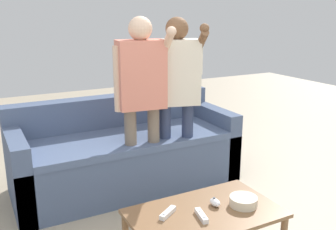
{
  "coord_description": "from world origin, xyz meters",
  "views": [
    {
      "loc": [
        -1.2,
        -1.76,
        1.61
      ],
      "look_at": [
        0.0,
        0.53,
        0.9
      ],
      "focal_mm": 40.64,
      "sensor_mm": 36.0,
      "label": 1
    }
  ],
  "objects_px": {
    "player_right": "(177,85)",
    "game_remote_wand_near": "(168,213)",
    "snack_bowl": "(243,201)",
    "game_remote_nunchuk": "(215,202)",
    "couch": "(125,154)",
    "player_center": "(142,88)",
    "coffee_table": "(204,219)",
    "game_remote_wand_far": "(201,216)"
  },
  "relations": [
    {
      "from": "snack_bowl",
      "to": "player_center",
      "type": "bearing_deg",
      "value": 100.87
    },
    {
      "from": "player_center",
      "to": "game_remote_wand_near",
      "type": "bearing_deg",
      "value": -105.49
    },
    {
      "from": "game_remote_wand_far",
      "to": "game_remote_wand_near",
      "type": "bearing_deg",
      "value": 143.34
    },
    {
      "from": "game_remote_wand_far",
      "to": "snack_bowl",
      "type": "bearing_deg",
      "value": 0.5
    },
    {
      "from": "player_center",
      "to": "game_remote_wand_near",
      "type": "height_order",
      "value": "player_center"
    },
    {
      "from": "coffee_table",
      "to": "player_center",
      "type": "xyz_separation_m",
      "value": [
        0.05,
        1.06,
        0.64
      ]
    },
    {
      "from": "game_remote_wand_near",
      "to": "couch",
      "type": "bearing_deg",
      "value": 79.89
    },
    {
      "from": "snack_bowl",
      "to": "game_remote_nunchuk",
      "type": "relative_size",
      "value": 2.05
    },
    {
      "from": "couch",
      "to": "player_right",
      "type": "bearing_deg",
      "value": -41.59
    },
    {
      "from": "couch",
      "to": "game_remote_nunchuk",
      "type": "bearing_deg",
      "value": -86.32
    },
    {
      "from": "couch",
      "to": "coffee_table",
      "type": "relative_size",
      "value": 2.18
    },
    {
      "from": "couch",
      "to": "game_remote_wand_far",
      "type": "height_order",
      "value": "couch"
    },
    {
      "from": "game_remote_wand_near",
      "to": "game_remote_wand_far",
      "type": "height_order",
      "value": "same"
    },
    {
      "from": "coffee_table",
      "to": "player_right",
      "type": "bearing_deg",
      "value": 70.02
    },
    {
      "from": "snack_bowl",
      "to": "player_right",
      "type": "bearing_deg",
      "value": 83.75
    },
    {
      "from": "snack_bowl",
      "to": "game_remote_wand_near",
      "type": "height_order",
      "value": "snack_bowl"
    },
    {
      "from": "couch",
      "to": "player_center",
      "type": "relative_size",
      "value": 1.31
    },
    {
      "from": "couch",
      "to": "player_center",
      "type": "xyz_separation_m",
      "value": [
        0.04,
        -0.33,
        0.69
      ]
    },
    {
      "from": "coffee_table",
      "to": "player_center",
      "type": "relative_size",
      "value": 0.6
    },
    {
      "from": "coffee_table",
      "to": "game_remote_wand_far",
      "type": "height_order",
      "value": "game_remote_wand_far"
    },
    {
      "from": "coffee_table",
      "to": "game_remote_wand_near",
      "type": "bearing_deg",
      "value": 162.09
    },
    {
      "from": "snack_bowl",
      "to": "game_remote_wand_far",
      "type": "relative_size",
      "value": 1.15
    },
    {
      "from": "player_center",
      "to": "game_remote_wand_far",
      "type": "relative_size",
      "value": 10.02
    },
    {
      "from": "coffee_table",
      "to": "game_remote_wand_far",
      "type": "distance_m",
      "value": 0.1
    },
    {
      "from": "coffee_table",
      "to": "game_remote_wand_near",
      "type": "height_order",
      "value": "game_remote_wand_near"
    },
    {
      "from": "player_right",
      "to": "couch",
      "type": "bearing_deg",
      "value": 138.41
    },
    {
      "from": "coffee_table",
      "to": "snack_bowl",
      "type": "relative_size",
      "value": 5.22
    },
    {
      "from": "player_right",
      "to": "game_remote_wand_near",
      "type": "relative_size",
      "value": 10.51
    },
    {
      "from": "game_remote_nunchuk",
      "to": "player_right",
      "type": "xyz_separation_m",
      "value": [
        0.29,
        1.03,
        0.57
      ]
    },
    {
      "from": "player_right",
      "to": "game_remote_wand_near",
      "type": "distance_m",
      "value": 1.3
    },
    {
      "from": "snack_bowl",
      "to": "game_remote_nunchuk",
      "type": "xyz_separation_m",
      "value": [
        -0.16,
        0.08,
        -0.01
      ]
    },
    {
      "from": "player_right",
      "to": "player_center",
      "type": "height_order",
      "value": "player_center"
    },
    {
      "from": "coffee_table",
      "to": "player_right",
      "type": "height_order",
      "value": "player_right"
    },
    {
      "from": "game_remote_nunchuk",
      "to": "game_remote_wand_near",
      "type": "relative_size",
      "value": 0.59
    },
    {
      "from": "snack_bowl",
      "to": "game_remote_nunchuk",
      "type": "distance_m",
      "value": 0.18
    },
    {
      "from": "game_remote_nunchuk",
      "to": "game_remote_wand_near",
      "type": "height_order",
      "value": "game_remote_nunchuk"
    },
    {
      "from": "coffee_table",
      "to": "player_center",
      "type": "distance_m",
      "value": 1.24
    },
    {
      "from": "player_center",
      "to": "coffee_table",
      "type": "bearing_deg",
      "value": -92.77
    },
    {
      "from": "game_remote_wand_far",
      "to": "player_right",
      "type": "bearing_deg",
      "value": 68.3
    },
    {
      "from": "snack_bowl",
      "to": "game_remote_nunchuk",
      "type": "bearing_deg",
      "value": 153.64
    },
    {
      "from": "coffee_table",
      "to": "game_remote_wand_far",
      "type": "relative_size",
      "value": 6.0
    },
    {
      "from": "coffee_table",
      "to": "game_remote_nunchuk",
      "type": "height_order",
      "value": "game_remote_nunchuk"
    }
  ]
}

